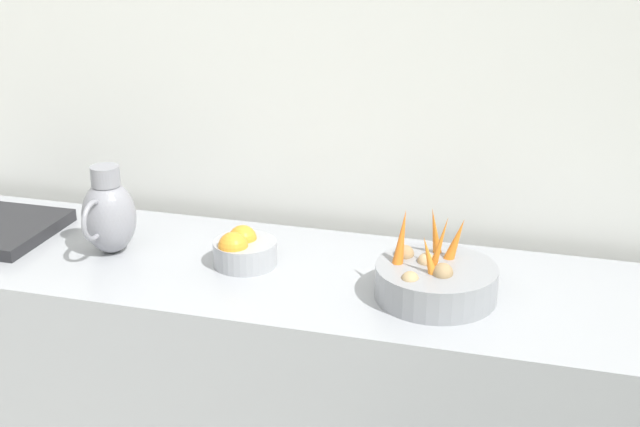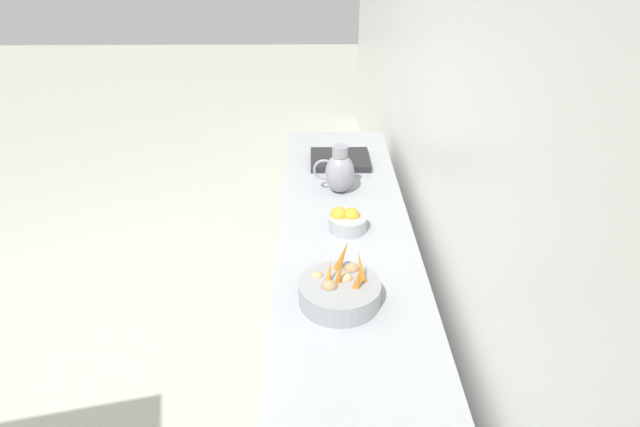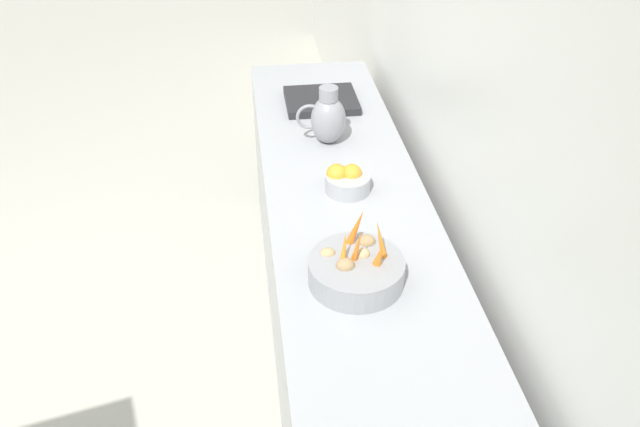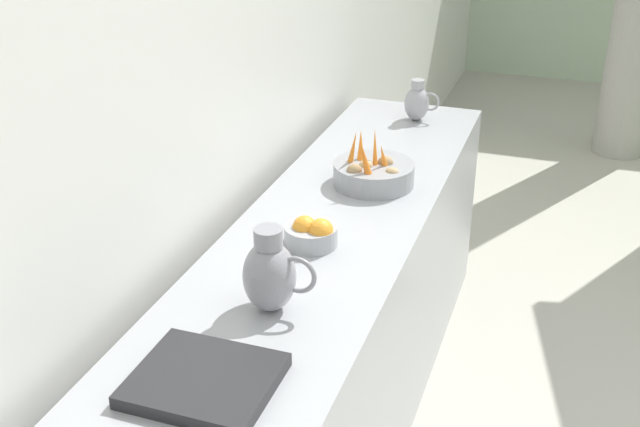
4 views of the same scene
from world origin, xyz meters
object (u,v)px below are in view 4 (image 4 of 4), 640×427
metal_pitcher_short (417,102)px  vegetable_colander (373,173)px  metal_pitcher_tall (270,274)px  orange_bowl (312,233)px

metal_pitcher_short → vegetable_colander: bearing=-89.4°
metal_pitcher_tall → metal_pitcher_short: size_ratio=1.32×
metal_pitcher_tall → vegetable_colander: bearing=87.7°
orange_bowl → metal_pitcher_tall: bearing=-87.3°
orange_bowl → vegetable_colander: bearing=84.1°
metal_pitcher_short → orange_bowl: bearing=-92.0°
orange_bowl → metal_pitcher_short: metal_pitcher_short is taller
metal_pitcher_tall → metal_pitcher_short: metal_pitcher_tall is taller
orange_bowl → metal_pitcher_short: size_ratio=0.91×
orange_bowl → metal_pitcher_short: (0.05, 1.31, 0.04)m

